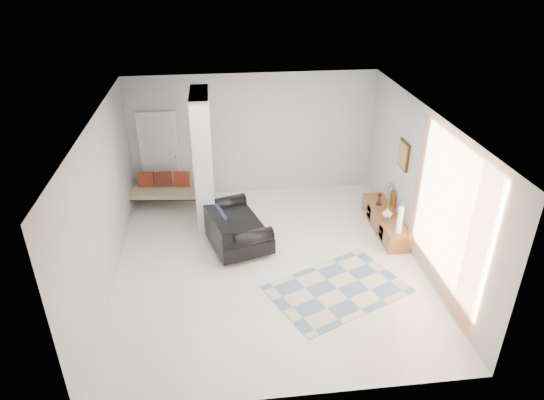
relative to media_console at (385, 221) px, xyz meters
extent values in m
plane|color=silver|center=(-2.52, -0.90, -0.20)|extent=(6.00, 6.00, 0.00)
plane|color=white|center=(-2.52, -0.90, 2.60)|extent=(6.00, 6.00, 0.00)
plane|color=#BABCBF|center=(-2.52, 2.10, 1.20)|extent=(6.00, 0.00, 6.00)
plane|color=#BABCBF|center=(-2.52, -3.90, 1.20)|extent=(6.00, 0.00, 6.00)
plane|color=#BABCBF|center=(-5.27, -0.90, 1.20)|extent=(0.00, 6.00, 6.00)
plane|color=#BABCBF|center=(0.23, -0.90, 1.20)|extent=(0.00, 6.00, 6.00)
cube|color=silver|center=(-3.62, 0.70, 1.20)|extent=(0.35, 1.20, 2.80)
cube|color=white|center=(-4.62, 2.06, 0.82)|extent=(0.85, 0.06, 2.04)
plane|color=orange|center=(0.15, -2.05, 1.25)|extent=(0.00, 2.55, 2.55)
cube|color=#3C2410|center=(0.20, 0.00, 1.45)|extent=(0.04, 0.45, 0.55)
cube|color=brown|center=(0.00, 0.00, 0.00)|extent=(0.45, 1.82, 0.40)
cube|color=#3C2410|center=(-0.22, -0.41, 0.00)|extent=(0.02, 0.24, 0.28)
cube|color=#3C2410|center=(-0.22, 0.40, 0.00)|extent=(0.02, 0.24, 0.28)
cube|color=#BC8D37|center=(0.18, 0.25, 0.40)|extent=(0.09, 0.32, 0.40)
cube|color=silver|center=(-0.10, -0.41, 0.26)|extent=(0.04, 0.10, 0.12)
cylinder|color=silver|center=(-3.27, -0.90, -0.15)|extent=(0.05, 0.05, 0.10)
cylinder|color=silver|center=(-3.68, 0.50, -0.15)|extent=(0.05, 0.05, 0.10)
cylinder|color=silver|center=(-2.49, -0.67, -0.15)|extent=(0.05, 0.05, 0.10)
cylinder|color=silver|center=(-2.90, 0.73, -0.15)|extent=(0.05, 0.05, 0.10)
cube|color=black|center=(-3.09, -0.08, 0.05)|extent=(1.46, 1.92, 0.30)
cube|color=black|center=(-3.48, -0.20, 0.38)|extent=(0.67, 1.69, 0.36)
cylinder|color=black|center=(-2.88, -0.78, 0.28)|extent=(1.01, 0.54, 0.28)
cylinder|color=black|center=(-3.29, 0.62, 0.28)|extent=(1.01, 0.54, 0.28)
cube|color=black|center=(-3.36, -0.16, 0.40)|extent=(0.31, 0.64, 0.31)
cylinder|color=black|center=(-5.29, 1.29, 0.00)|extent=(0.04, 0.04, 0.40)
cylinder|color=black|center=(-3.62, 1.12, 0.00)|extent=(0.04, 0.04, 0.40)
cylinder|color=black|center=(-5.22, 1.98, 0.00)|extent=(0.04, 0.04, 0.40)
cylinder|color=black|center=(-3.55, 1.80, 0.00)|extent=(0.04, 0.04, 0.40)
cube|color=beige|center=(-4.42, 1.55, 0.18)|extent=(1.77, 0.89, 0.12)
cube|color=maroon|center=(-4.95, 1.75, 0.40)|extent=(0.36, 0.20, 0.33)
cube|color=maroon|center=(-4.55, 1.71, 0.40)|extent=(0.36, 0.20, 0.33)
cube|color=maroon|center=(-4.16, 1.67, 0.40)|extent=(0.36, 0.20, 0.33)
cube|color=beige|center=(-1.42, -1.80, -0.20)|extent=(2.64, 2.27, 0.01)
cylinder|color=white|center=(-0.02, -0.75, 0.46)|extent=(0.10, 0.10, 0.53)
imported|color=white|center=(-0.05, -0.19, 0.30)|extent=(0.21, 0.21, 0.20)
camera|label=1|loc=(-3.31, -8.22, 5.02)|focal=32.00mm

